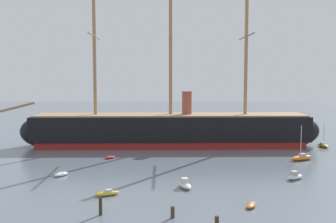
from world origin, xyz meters
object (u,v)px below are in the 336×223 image
sailboat_alongside_stern (302,157)px  tall_ship (171,129)px  sailboat_far_right (323,145)px  mooring_piling_right_pair (173,212)px  motorboat_near_centre (185,185)px  motorboat_mid_right (295,176)px  sailboat_foreground_left (107,193)px  mooring_piling_left_pair (217,222)px  dinghy_alongside_bow (110,157)px  dinghy_mid_left (61,174)px  mooring_piling_nearest (101,206)px  dinghy_foreground_right (251,205)px

sailboat_alongside_stern → tall_ship: bearing=150.6°
tall_ship → sailboat_alongside_stern: bearing=-29.4°
sailboat_far_right → mooring_piling_right_pair: (-31.47, -43.61, 0.18)m
sailboat_far_right → motorboat_near_centre: bearing=-133.0°
motorboat_mid_right → sailboat_alongside_stern: sailboat_alongside_stern is taller
sailboat_foreground_left → sailboat_far_right: bearing=42.0°
mooring_piling_left_pair → mooring_piling_right_pair: mooring_piling_left_pair is taller
dinghy_alongside_bow → sailboat_alongside_stern: 35.16m
dinghy_mid_left → sailboat_alongside_stern: size_ratio=0.42×
motorboat_mid_right → sailboat_far_right: sailboat_far_right is taller
tall_ship → sailboat_alongside_stern: 27.97m
motorboat_mid_right → dinghy_alongside_bow: bearing=155.6°
dinghy_mid_left → sailboat_alongside_stern: 42.23m
dinghy_mid_left → dinghy_alongside_bow: size_ratio=1.19×
tall_ship → mooring_piling_nearest: (-6.55, -43.09, -2.71)m
sailboat_alongside_stern → mooring_piling_left_pair: (-18.31, -32.87, 0.10)m
dinghy_foreground_right → sailboat_far_right: sailboat_far_right is taller
sailboat_foreground_left → sailboat_alongside_stern: 38.54m
motorboat_near_centre → mooring_piling_right_pair: bearing=-97.2°
tall_ship → motorboat_near_centre: (2.86, -32.20, -3.25)m
motorboat_near_centre → mooring_piling_nearest: bearing=-130.8°
motorboat_mid_right → dinghy_alongside_bow: (-30.13, 13.68, -0.20)m
sailboat_alongside_stern → mooring_piling_right_pair: size_ratio=5.08×
dinghy_foreground_right → mooring_piling_right_pair: mooring_piling_right_pair is taller
tall_ship → sailboat_alongside_stern: tall_ship is taller
mooring_piling_right_pair → mooring_piling_left_pair: bearing=-32.2°
tall_ship → sailboat_alongside_stern: size_ratio=11.16×
sailboat_foreground_left → dinghy_foreground_right: (17.62, -3.92, -0.09)m
mooring_piling_right_pair → dinghy_alongside_bow: bearing=112.2°
sailboat_foreground_left → mooring_piling_nearest: bearing=-85.2°
sailboat_foreground_left → dinghy_mid_left: (-8.91, 9.70, -0.06)m
dinghy_alongside_bow → mooring_piling_right_pair: size_ratio=1.78×
dinghy_foreground_right → sailboat_far_right: bearing=60.7°
motorboat_near_centre → sailboat_foreground_left: bearing=-159.0°
sailboat_foreground_left → dinghy_foreground_right: bearing=-12.6°
dinghy_foreground_right → mooring_piling_left_pair: mooring_piling_left_pair is taller
sailboat_alongside_stern → mooring_piling_nearest: sailboat_alongside_stern is taller
sailboat_alongside_stern → mooring_piling_right_pair: (-22.81, -30.04, 0.09)m
dinghy_foreground_right → tall_ship: bearing=104.7°
sailboat_foreground_left → dinghy_alongside_bow: (-3.80, 22.58, -0.10)m
motorboat_mid_right → mooring_piling_right_pair: motorboat_mid_right is taller
dinghy_mid_left → mooring_piling_left_pair: (21.96, -20.16, 0.34)m
motorboat_mid_right → mooring_piling_right_pair: (-17.79, -16.53, 0.18)m
dinghy_alongside_bow → sailboat_alongside_stern: bearing=-0.3°
sailboat_foreground_left → dinghy_foreground_right: sailboat_foreground_left is taller
motorboat_near_centre → sailboat_alongside_stern: bearing=41.0°
sailboat_far_right → mooring_piling_nearest: size_ratio=2.60×
sailboat_far_right → sailboat_foreground_left: bearing=-138.0°
dinghy_mid_left → sailboat_alongside_stern: sailboat_alongside_stern is taller
tall_ship → motorboat_mid_right: size_ratio=22.37×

